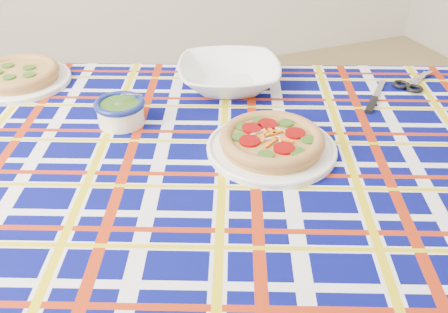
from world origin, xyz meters
name	(u,v)px	position (x,y,z in m)	size (l,w,h in m)	color
floor	(311,281)	(0.00, 0.00, 0.00)	(4.00, 4.00, 0.00)	olive
dining_table	(194,179)	(-0.48, -0.13, 0.68)	(1.88, 1.55, 0.76)	brown
tablecloth	(193,170)	(-0.48, -0.13, 0.71)	(1.65, 1.04, 0.11)	#040754
main_focaccia_plate	(272,140)	(-0.30, -0.20, 0.79)	(0.31, 0.31, 0.06)	#AB7E3C
pesto_bowl	(120,110)	(-0.60, 0.06, 0.80)	(0.13, 0.13, 0.08)	#1D3B10
serving_bowl	(229,75)	(-0.27, 0.16, 0.80)	(0.29, 0.29, 0.07)	white
second_focaccia_plate	(17,74)	(-0.84, 0.41, 0.79)	(0.31, 0.31, 0.06)	#AB7E3C
table_knife	(379,90)	(0.12, -0.02, 0.77)	(0.23, 0.02, 0.01)	silver
kitchen_scissors	(420,78)	(0.28, -0.01, 0.77)	(0.20, 0.09, 0.02)	silver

